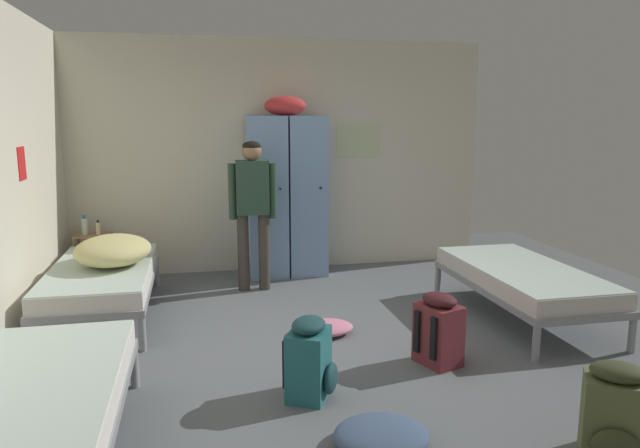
% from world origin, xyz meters
% --- Properties ---
extents(ground_plane, '(7.95, 7.95, 0.00)m').
position_xyz_m(ground_plane, '(0.00, 0.00, 0.00)').
color(ground_plane, slate).
extents(room_backdrop, '(5.00, 5.03, 2.74)m').
position_xyz_m(room_backdrop, '(-1.23, 1.26, 1.37)').
color(room_backdrop, beige).
rests_on(room_backdrop, ground_plane).
extents(locker_bank, '(0.90, 0.55, 2.07)m').
position_xyz_m(locker_bank, '(0.02, 2.21, 0.97)').
color(locker_bank, '#7A9ECC').
rests_on(locker_bank, ground_plane).
extents(shelf_unit, '(0.38, 0.30, 0.57)m').
position_xyz_m(shelf_unit, '(-2.14, 2.19, 0.35)').
color(shelf_unit, '#99704C').
rests_on(shelf_unit, ground_plane).
extents(bed_left_rear, '(0.90, 1.90, 0.49)m').
position_xyz_m(bed_left_rear, '(-1.89, 1.04, 0.38)').
color(bed_left_rear, gray).
rests_on(bed_left_rear, ground_plane).
extents(bed_right, '(0.90, 1.90, 0.49)m').
position_xyz_m(bed_right, '(1.89, 0.20, 0.38)').
color(bed_right, gray).
rests_on(bed_right, ground_plane).
extents(bed_left_front, '(0.90, 1.90, 0.49)m').
position_xyz_m(bed_left_front, '(-1.89, -1.44, 0.38)').
color(bed_left_front, gray).
rests_on(bed_left_front, ground_plane).
extents(bedding_heap, '(0.69, 0.86, 0.27)m').
position_xyz_m(bedding_heap, '(-1.78, 1.08, 0.62)').
color(bedding_heap, '#D1C67F').
rests_on(bedding_heap, bed_left_rear).
extents(person_traveler, '(0.50, 0.22, 1.59)m').
position_xyz_m(person_traveler, '(-0.43, 1.63, 0.96)').
color(person_traveler, '#3D3833').
rests_on(person_traveler, ground_plane).
extents(water_bottle, '(0.07, 0.07, 0.21)m').
position_xyz_m(water_bottle, '(-2.22, 2.21, 0.66)').
color(water_bottle, silver).
rests_on(water_bottle, shelf_unit).
extents(lotion_bottle, '(0.05, 0.05, 0.16)m').
position_xyz_m(lotion_bottle, '(-2.07, 2.15, 0.64)').
color(lotion_bottle, beige).
rests_on(lotion_bottle, shelf_unit).
extents(backpack_olive, '(0.40, 0.41, 0.55)m').
position_xyz_m(backpack_olive, '(1.15, -1.96, 0.26)').
color(backpack_olive, '#566038').
rests_on(backpack_olive, ground_plane).
extents(backpack_maroon, '(0.40, 0.38, 0.55)m').
position_xyz_m(backpack_maroon, '(0.74, -0.58, 0.26)').
color(backpack_maroon, maroon).
rests_on(backpack_maroon, ground_plane).
extents(backpack_teal, '(0.41, 0.39, 0.55)m').
position_xyz_m(backpack_teal, '(-0.31, -0.91, 0.26)').
color(backpack_teal, '#23666B').
rests_on(backpack_teal, ground_plane).
extents(clothes_pile_pink, '(0.52, 0.38, 0.11)m').
position_xyz_m(clothes_pile_pink, '(0.02, 0.19, 0.05)').
color(clothes_pile_pink, pink).
rests_on(clothes_pile_pink, ground_plane).
extents(clothes_pile_denim, '(0.54, 0.48, 0.13)m').
position_xyz_m(clothes_pile_denim, '(-0.04, -1.58, 0.07)').
color(clothes_pile_denim, '#42567A').
rests_on(clothes_pile_denim, ground_plane).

